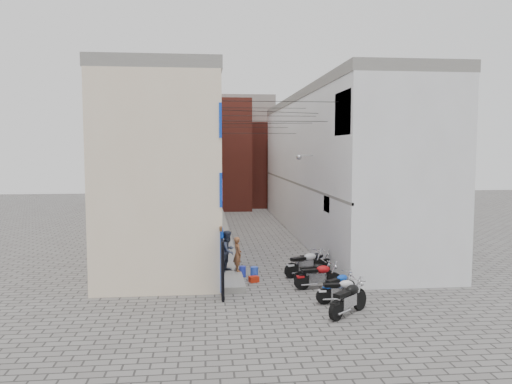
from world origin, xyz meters
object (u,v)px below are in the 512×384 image
object	(u,v)px
water_jug_near	(254,273)
water_jug_far	(243,271)
motorcycle_b	(341,289)
motorcycle_f	(306,262)
motorcycle_g	(314,260)
red_crate	(254,279)
motorcycle_d	(318,275)
motorcycle_a	(349,297)
person_a	(238,254)
person_b	(228,251)
motorcycle_c	(339,284)
motorcycle_e	(314,272)

from	to	relation	value
water_jug_near	water_jug_far	bearing A→B (deg)	138.99
motorcycle_b	motorcycle_f	bearing A→B (deg)	-173.44
motorcycle_g	red_crate	world-z (taller)	motorcycle_g
motorcycle_b	water_jug_far	xyz separation A→B (m)	(-3.23, 4.15, -0.29)
red_crate	motorcycle_d	bearing A→B (deg)	-27.34
motorcycle_f	motorcycle_g	distance (m)	1.01
motorcycle_f	motorcycle_a	bearing A→B (deg)	-19.10
person_a	water_jug_far	distance (m)	0.80
person_b	motorcycle_c	bearing A→B (deg)	-99.76
motorcycle_d	person_a	size ratio (longest dim) A/B	1.31
motorcycle_a	motorcycle_g	size ratio (longest dim) A/B	1.18
motorcycle_e	motorcycle_g	size ratio (longest dim) A/B	0.97
motorcycle_e	red_crate	world-z (taller)	motorcycle_e
motorcycle_d	water_jug_far	bearing A→B (deg)	-135.33
motorcycle_a	motorcycle_f	bearing A→B (deg)	143.19
red_crate	motorcycle_c	bearing A→B (deg)	-39.51
motorcycle_c	person_a	world-z (taller)	person_a
motorcycle_f	motorcycle_g	size ratio (longest dim) A/B	1.19
person_b	water_jug_near	xyz separation A→B (m)	(1.10, -0.50, -0.88)
motorcycle_e	red_crate	size ratio (longest dim) A/B	4.51
motorcycle_d	motorcycle_e	bearing A→B (deg)	171.37
motorcycle_g	motorcycle_e	bearing A→B (deg)	-15.52
motorcycle_f	water_jug_near	xyz separation A→B (m)	(-2.28, -0.24, -0.35)
motorcycle_a	motorcycle_f	xyz separation A→B (m)	(-0.39, 5.20, 0.00)
motorcycle_g	person_a	distance (m)	3.61
person_b	person_a	bearing A→B (deg)	-70.81
motorcycle_c	motorcycle_g	world-z (taller)	motorcycle_g
motorcycle_c	motorcycle_f	world-z (taller)	motorcycle_f
motorcycle_c	motorcycle_e	world-z (taller)	motorcycle_c
person_a	water_jug_near	distance (m)	1.09
person_b	water_jug_far	xyz separation A→B (m)	(0.63, -0.09, -0.91)
motorcycle_e	person_a	distance (m)	3.41
person_b	water_jug_far	world-z (taller)	person_b
motorcycle_f	person_a	world-z (taller)	person_a
motorcycle_f	person_b	bearing A→B (deg)	-117.83
water_jug_near	person_b	bearing A→B (deg)	155.47
person_b	motorcycle_g	bearing A→B (deg)	-50.60
motorcycle_e	motorcycle_f	world-z (taller)	motorcycle_f
red_crate	motorcycle_b	bearing A→B (deg)	-48.97
water_jug_near	red_crate	bearing A→B (deg)	-97.58
water_jug_far	person_a	bearing A→B (deg)	178.76
motorcycle_a	water_jug_far	world-z (taller)	motorcycle_a
motorcycle_f	water_jug_far	bearing A→B (deg)	-116.93
water_jug_near	water_jug_far	xyz separation A→B (m)	(-0.47, 0.41, -0.03)
motorcycle_a	motorcycle_d	world-z (taller)	motorcycle_a
red_crate	water_jug_far	bearing A→B (deg)	114.09
person_a	water_jug_near	bearing A→B (deg)	-134.27
motorcycle_e	water_jug_far	bearing A→B (deg)	-122.72
motorcycle_c	person_b	size ratio (longest dim) A/B	0.98
motorcycle_g	water_jug_near	world-z (taller)	motorcycle_g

